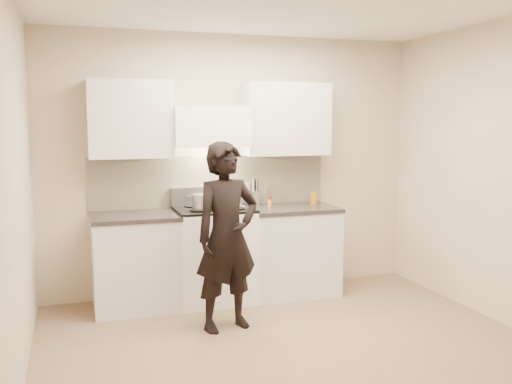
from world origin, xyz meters
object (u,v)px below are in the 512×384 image
Objects in this scene: utensil_crock at (255,197)px; person at (227,236)px; wok at (226,195)px; stove at (214,254)px; counter_right at (291,250)px.

person is (-0.58, -1.01, -0.19)m from utensil_crock.
person reaches higher than wok.
stove is 0.76m from utensil_crock.
stove is at bearing 69.68° from person.
counter_right is 0.90m from wok.
stove is 0.88m from person.
wok is (0.16, 0.14, 0.58)m from stove.
stove is 0.59× the size of person.
stove is at bearing -138.61° from wok.
stove is 0.62m from wok.
utensil_crock reaches higher than counter_right.
wok is 1.53× the size of utensil_crock.
person is (-0.08, -0.81, 0.34)m from stove.
wok is 1.01m from person.
counter_right is at bearing -30.86° from utensil_crock.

